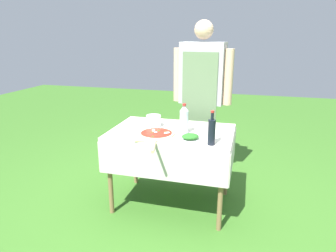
% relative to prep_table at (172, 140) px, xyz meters
% --- Properties ---
extents(ground_plane, '(12.00, 12.00, 0.00)m').
position_rel_prep_table_xyz_m(ground_plane, '(0.00, 0.00, -0.65)').
color(ground_plane, '#386B23').
extents(prep_table, '(1.12, 0.75, 0.75)m').
position_rel_prep_table_xyz_m(prep_table, '(0.00, 0.00, 0.00)').
color(prep_table, beige).
rests_on(prep_table, ground).
extents(person_cook, '(0.65, 0.25, 1.74)m').
position_rel_prep_table_xyz_m(person_cook, '(0.16, 0.68, 0.37)').
color(person_cook, '#70604C').
rests_on(person_cook, ground).
extents(pizza_on_peel, '(0.40, 0.59, 0.05)m').
position_rel_prep_table_xyz_m(pizza_on_peel, '(-0.09, -0.19, 0.11)').
color(pizza_on_peel, '#D1B27F').
rests_on(pizza_on_peel, prep_table).
extents(oil_bottle, '(0.06, 0.06, 0.28)m').
position_rel_prep_table_xyz_m(oil_bottle, '(0.39, -0.28, 0.20)').
color(oil_bottle, black).
rests_on(oil_bottle, prep_table).
extents(water_bottle, '(0.08, 0.08, 0.27)m').
position_rel_prep_table_xyz_m(water_bottle, '(0.12, -0.05, 0.22)').
color(water_bottle, silver).
rests_on(water_bottle, prep_table).
extents(herb_container, '(0.21, 0.20, 0.05)m').
position_rel_prep_table_xyz_m(herb_container, '(0.21, -0.20, 0.12)').
color(herb_container, silver).
rests_on(herb_container, prep_table).
extents(mixing_tub, '(0.14, 0.14, 0.11)m').
position_rel_prep_table_xyz_m(mixing_tub, '(-0.20, 0.08, 0.15)').
color(mixing_tub, silver).
rests_on(mixing_tub, prep_table).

